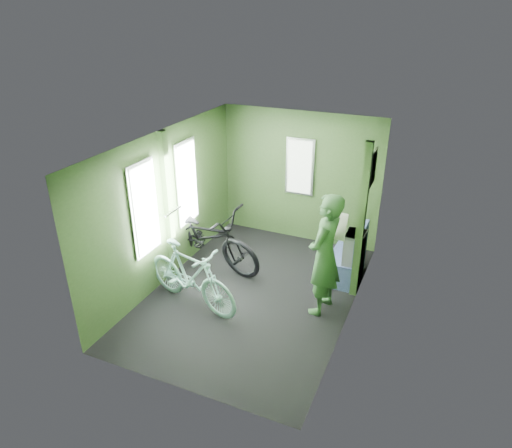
{
  "coord_description": "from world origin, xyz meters",
  "views": [
    {
      "loc": [
        2.27,
        -5.12,
        3.86
      ],
      "look_at": [
        0.0,
        0.1,
        1.1
      ],
      "focal_mm": 32.0,
      "sensor_mm": 36.0,
      "label": 1
    }
  ],
  "objects_px": {
    "passenger": "(325,255)",
    "waste_box": "(353,260)",
    "bicycle_mint": "(193,305)",
    "bench_seat": "(347,263)",
    "bicycle_black": "(207,264)"
  },
  "relations": [
    {
      "from": "bicycle_mint",
      "to": "waste_box",
      "type": "relative_size",
      "value": 1.82
    },
    {
      "from": "passenger",
      "to": "bench_seat",
      "type": "xyz_separation_m",
      "value": [
        0.13,
        0.95,
        -0.61
      ]
    },
    {
      "from": "bicycle_black",
      "to": "bench_seat",
      "type": "bearing_deg",
      "value": -63.17
    },
    {
      "from": "bicycle_mint",
      "to": "bench_seat",
      "type": "relative_size",
      "value": 1.88
    },
    {
      "from": "passenger",
      "to": "waste_box",
      "type": "distance_m",
      "value": 0.9
    },
    {
      "from": "bicycle_mint",
      "to": "waste_box",
      "type": "height_order",
      "value": "waste_box"
    },
    {
      "from": "bicycle_mint",
      "to": "waste_box",
      "type": "bearing_deg",
      "value": -39.92
    },
    {
      "from": "waste_box",
      "to": "bench_seat",
      "type": "relative_size",
      "value": 1.03
    },
    {
      "from": "passenger",
      "to": "waste_box",
      "type": "bearing_deg",
      "value": 170.69
    },
    {
      "from": "bicycle_mint",
      "to": "bench_seat",
      "type": "height_order",
      "value": "bench_seat"
    },
    {
      "from": "bicycle_mint",
      "to": "bench_seat",
      "type": "distance_m",
      "value": 2.43
    },
    {
      "from": "bicycle_mint",
      "to": "passenger",
      "type": "height_order",
      "value": "passenger"
    },
    {
      "from": "bicycle_mint",
      "to": "bench_seat",
      "type": "xyz_separation_m",
      "value": [
        1.82,
        1.59,
        0.25
      ]
    },
    {
      "from": "bicycle_black",
      "to": "bicycle_mint",
      "type": "xyz_separation_m",
      "value": [
        0.36,
        -1.06,
        0.0
      ]
    },
    {
      "from": "bicycle_black",
      "to": "bicycle_mint",
      "type": "height_order",
      "value": "bicycle_black"
    }
  ]
}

